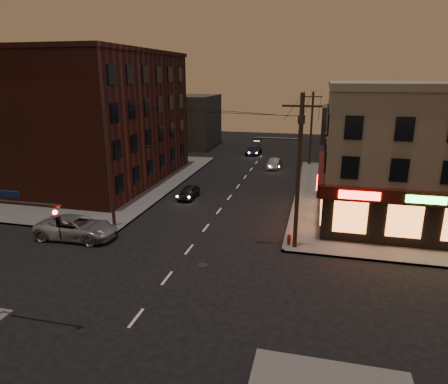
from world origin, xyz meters
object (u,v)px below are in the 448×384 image
(suv_cross, at_px, (77,227))
(sedan_near, at_px, (189,192))
(sedan_far, at_px, (254,150))
(sedan_mid, at_px, (274,164))
(fire_hydrant, at_px, (289,239))

(suv_cross, height_order, sedan_near, suv_cross)
(sedan_far, bearing_deg, sedan_mid, -58.60)
(suv_cross, xyz_separation_m, sedan_near, (4.69, 10.84, -0.20))
(suv_cross, relative_size, fire_hydrant, 7.47)
(sedan_mid, bearing_deg, suv_cross, -107.02)
(sedan_far, distance_m, fire_hydrant, 32.18)
(sedan_near, bearing_deg, fire_hydrant, -40.43)
(suv_cross, xyz_separation_m, sedan_far, (7.09, 33.26, -0.17))
(sedan_near, distance_m, fire_hydrant, 13.38)
(suv_cross, distance_m, sedan_near, 11.82)
(fire_hydrant, bearing_deg, sedan_far, 103.74)
(sedan_near, bearing_deg, suv_cross, -112.44)
(sedan_near, relative_size, sedan_far, 0.80)
(sedan_far, relative_size, fire_hydrant, 5.62)
(suv_cross, bearing_deg, sedan_mid, -25.23)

